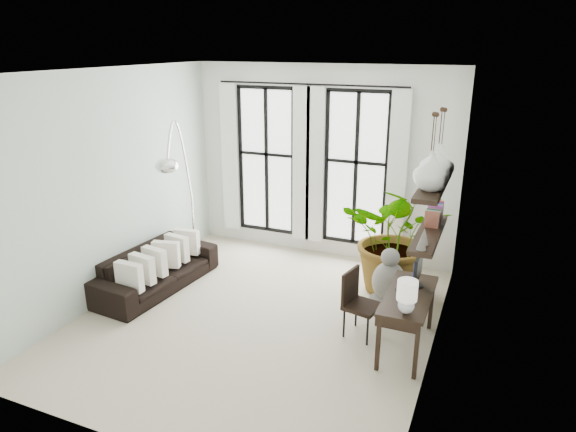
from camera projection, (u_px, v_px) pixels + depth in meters
The scene contains 16 objects.
floor at pixel (258, 318), 6.88m from camera, with size 5.00×5.00×0.00m, color #BFB698.
ceiling at pixel (253, 71), 5.86m from camera, with size 5.00×5.00×0.00m, color white.
wall_left at pixel (112, 186), 7.20m from camera, with size 5.00×5.00×0.00m, color silver.
wall_right at pixel (442, 228), 5.54m from camera, with size 5.00×5.00×0.00m, color white.
wall_back at pixel (322, 163), 8.55m from camera, with size 4.50×4.50×0.00m, color white.
windows at pixel (309, 165), 8.58m from camera, with size 3.26×0.13×2.65m.
wall_shelves at pixel (431, 213), 5.63m from camera, with size 0.25×1.30×0.60m.
sofa at pixel (156, 269), 7.65m from camera, with size 2.05×0.80×0.60m, color black.
throw_pillows at pixel (161, 258), 7.55m from camera, with size 0.40×1.52×0.40m.
plant at pixel (398, 238), 7.40m from camera, with size 1.51×1.31×1.67m, color #2D7228.
desk at pixel (408, 299), 5.94m from camera, with size 0.52×1.23×1.12m.
desk_chair at pixel (357, 299), 6.37m from camera, with size 0.48×0.48×0.85m.
arc_lamp at pixel (178, 157), 7.64m from camera, with size 0.75×1.50×2.46m.
buddha at pixel (388, 285), 6.97m from camera, with size 0.51×0.51×0.91m.
vase_a at pixel (432, 171), 5.20m from camera, with size 0.37×0.37×0.38m, color white.
vase_b at pixel (437, 163), 5.55m from camera, with size 0.37×0.37×0.38m, color white.
Camera 1 is at (2.73, -5.45, 3.51)m, focal length 32.00 mm.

